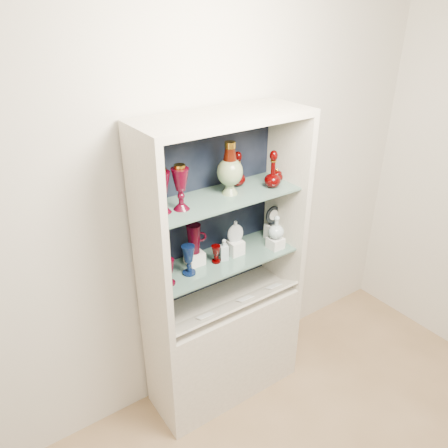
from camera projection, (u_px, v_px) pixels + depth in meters
wall_back at (204, 196)px, 2.66m from camera, size 3.50×0.02×2.80m
cabinet_base at (224, 345)px, 2.97m from camera, size 1.00×0.40×0.75m
cabinet_back_panel at (206, 209)px, 2.68m from camera, size 0.98×0.02×1.15m
cabinet_side_left at (149, 243)px, 2.29m from camera, size 0.04×0.40×1.15m
cabinet_side_right at (286, 201)px, 2.78m from camera, size 0.04×0.40×1.15m
cabinet_top_cap at (224, 118)px, 2.27m from camera, size 1.00×0.40×0.04m
shelf_lower at (222, 260)px, 2.68m from camera, size 0.92×0.34×0.01m
shelf_upper at (222, 197)px, 2.49m from camera, size 0.92×0.34×0.01m
label_ledge at (234, 305)px, 2.71m from camera, size 0.92×0.17×0.09m
label_card_0 at (245, 299)px, 2.74m from camera, size 0.10×0.06×0.03m
label_card_1 at (205, 316)px, 2.59m from camera, size 0.10×0.06×0.03m
label_card_2 at (273, 286)px, 2.86m from camera, size 0.10×0.06×0.03m
pedestal_lamp_left at (162, 191)px, 2.24m from camera, size 0.11×0.11×0.24m
pedestal_lamp_right at (181, 187)px, 2.28m from camera, size 0.11×0.11×0.25m
enamel_urn at (230, 168)px, 2.45m from camera, size 0.16×0.16×0.31m
ruby_decanter_a at (273, 167)px, 2.55m from camera, size 0.12×0.12×0.25m
ruby_decanter_b at (238, 168)px, 2.58m from camera, size 0.11×0.11×0.23m
lidded_bowl at (277, 175)px, 2.67m from camera, size 0.09×0.09×0.09m
cobalt_goblet at (189, 260)px, 2.49m from camera, size 0.10×0.10×0.18m
ruby_goblet_tall at (169, 272)px, 2.41m from camera, size 0.06×0.06×0.16m
ruby_goblet_small at (216, 254)px, 2.62m from camera, size 0.06×0.06×0.11m
riser_ruby_pitcher at (195, 258)px, 2.61m from camera, size 0.10×0.10×0.08m
ruby_pitcher at (194, 239)px, 2.55m from camera, size 0.16×0.13×0.18m
clear_square_bottle at (224, 249)px, 2.64m from camera, size 0.06×0.06×0.14m
riser_flat_flask at (235, 247)px, 2.72m from camera, size 0.09×0.09×0.09m
flat_flask at (235, 231)px, 2.66m from camera, size 0.11×0.07×0.14m
riser_clear_round_decanter at (275, 243)px, 2.79m from camera, size 0.09×0.09×0.07m
clear_round_decanter at (276, 228)px, 2.74m from camera, size 0.12×0.12×0.15m
riser_cameo_medallion at (272, 231)px, 2.89m from camera, size 0.08×0.08×0.10m
cameo_medallion at (273, 215)px, 2.84m from camera, size 0.12×0.05×0.14m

